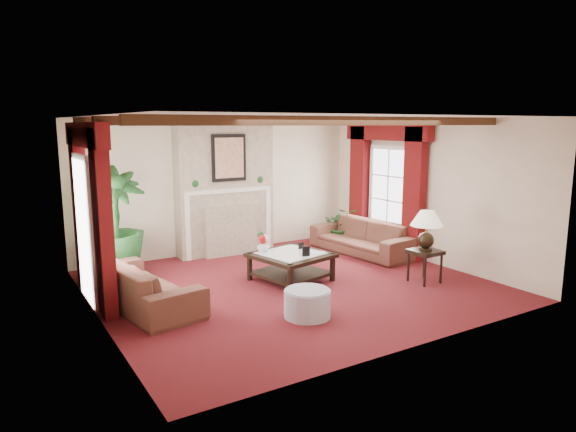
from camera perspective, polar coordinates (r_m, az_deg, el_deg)
floor at (r=8.46m, az=0.42°, el=-7.70°), size 6.00×6.00×0.00m
ceiling at (r=8.05m, az=0.45°, el=10.90°), size 6.00×6.00×0.00m
back_wall at (r=10.56m, az=-7.48°, el=3.31°), size 6.00×0.02×2.70m
left_wall at (r=7.06m, az=-20.71°, el=-0.67°), size 0.02×5.50×2.70m
right_wall at (r=10.05m, az=15.14°, el=2.69°), size 0.02×5.50×2.70m
ceiling_beams at (r=8.05m, az=0.45°, el=10.48°), size 6.00×3.00×0.12m
fireplace at (r=10.31m, az=-7.20°, el=10.67°), size 2.00×0.52×2.70m
french_door_left at (r=7.95m, az=-22.24°, el=6.05°), size 0.10×1.10×2.16m
french_door_right at (r=10.67m, az=11.31°, el=7.47°), size 0.10×1.10×2.16m
curtains_left at (r=7.96m, az=-21.65°, el=9.13°), size 0.20×2.40×2.55m
curtains_right at (r=10.58m, az=10.94°, el=9.74°), size 0.20×2.40×2.55m
sofa_left at (r=7.72m, az=-15.88°, el=-6.48°), size 2.45×1.38×0.87m
sofa_right at (r=10.52m, az=8.24°, el=-1.74°), size 2.41×1.12×0.89m
potted_palm at (r=9.22m, az=-18.74°, el=-3.31°), size 1.85×2.35×1.07m
small_plant at (r=11.27m, az=5.91°, el=-1.55°), size 1.47×1.48×0.64m
coffee_table at (r=8.66m, az=0.33°, el=-5.67°), size 1.35×1.35×0.46m
side_table at (r=8.85m, az=14.94°, el=-5.39°), size 0.52×0.52×0.55m
ottoman at (r=7.09m, az=2.16°, el=-9.70°), size 0.64×0.64×0.37m
table_lamp at (r=8.71m, az=15.12°, el=-1.50°), size 0.53×0.53×0.68m
flower_vase at (r=8.69m, az=-2.78°, el=-3.39°), size 0.21×0.22×0.20m
book at (r=8.49m, az=2.62°, el=-3.30°), size 0.25×0.23×0.32m
photo_frame_a at (r=8.37m, az=2.01°, el=-3.98°), size 0.13×0.04×0.18m
photo_frame_b at (r=8.86m, az=1.44°, el=-3.34°), size 0.10×0.02×0.13m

